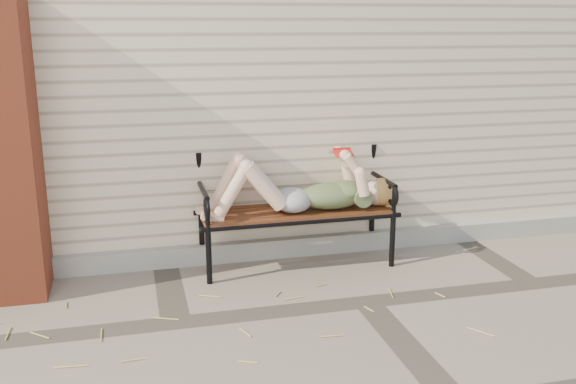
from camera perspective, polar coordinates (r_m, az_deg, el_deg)
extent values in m
plane|color=gray|center=(4.34, 7.01, -9.67)|extent=(80.00, 80.00, 0.00)
cube|color=beige|center=(6.84, -1.82, 12.36)|extent=(8.00, 4.00, 3.00)
cube|color=#A8A497|center=(5.16, 3.17, -4.63)|extent=(8.00, 0.10, 0.15)
cylinder|color=black|center=(4.55, -7.05, -5.62)|extent=(0.04, 0.04, 0.42)
cylinder|color=black|center=(4.94, -7.68, -3.96)|extent=(0.04, 0.04, 0.42)
cylinder|color=black|center=(4.90, 9.26, -4.21)|extent=(0.04, 0.04, 0.42)
cylinder|color=black|center=(5.26, 7.46, -2.78)|extent=(0.04, 0.04, 0.42)
cube|color=#563316|center=(4.80, 0.76, -1.75)|extent=(1.42, 0.46, 0.03)
cylinder|color=black|center=(4.61, 1.43, -2.69)|extent=(1.50, 0.04, 0.04)
cylinder|color=black|center=(5.00, 0.14, -1.29)|extent=(1.50, 0.04, 0.04)
torus|color=black|center=(4.99, -0.15, 4.39)|extent=(0.26, 0.03, 0.26)
ellipsoid|color=#0B384E|center=(4.82, 3.86, -0.34)|extent=(0.50, 0.29, 0.20)
ellipsoid|color=#0B384E|center=(4.84, 5.13, 0.12)|extent=(0.24, 0.28, 0.15)
ellipsoid|color=#A8A8AC|center=(4.74, 0.41, -0.74)|extent=(0.28, 0.32, 0.18)
sphere|color=beige|center=(4.94, 7.89, -0.07)|extent=(0.21, 0.21, 0.21)
ellipsoid|color=#F0B15A|center=(4.96, 8.39, 0.01)|extent=(0.23, 0.24, 0.22)
cube|color=red|center=(4.76, 4.79, 3.85)|extent=(0.13, 0.02, 0.02)
cube|color=silver|center=(4.73, 4.94, 3.46)|extent=(0.13, 0.08, 0.05)
cube|color=silver|center=(4.80, 4.63, 3.64)|extent=(0.13, 0.08, 0.05)
cube|color=red|center=(4.73, 4.95, 3.50)|extent=(0.14, 0.09, 0.05)
cube|color=red|center=(4.80, 4.62, 3.69)|extent=(0.14, 0.09, 0.05)
cylinder|color=tan|center=(4.22, -11.31, -10.52)|extent=(0.16, 0.04, 0.01)
cylinder|color=tan|center=(4.13, -14.26, -11.28)|extent=(0.11, 0.08, 0.01)
cylinder|color=tan|center=(4.11, 8.29, -11.04)|extent=(0.05, 0.11, 0.01)
cylinder|color=tan|center=(3.80, -11.03, -13.48)|extent=(0.15, 0.08, 0.01)
cylinder|color=tan|center=(4.40, 3.96, -9.12)|extent=(0.01, 0.17, 0.01)
cylinder|color=tan|center=(3.86, 14.33, -13.22)|extent=(0.15, 0.10, 0.01)
cylinder|color=tan|center=(3.75, 7.97, -13.68)|extent=(0.05, 0.15, 0.01)
cylinder|color=tan|center=(4.48, -7.69, -8.77)|extent=(0.12, 0.11, 0.01)
cylinder|color=tan|center=(3.50, 8.17, -15.99)|extent=(0.08, 0.05, 0.01)
cylinder|color=tan|center=(4.14, -15.65, -11.30)|extent=(0.02, 0.09, 0.01)
cylinder|color=tan|center=(3.74, -0.83, -13.63)|extent=(0.09, 0.10, 0.01)
cylinder|color=tan|center=(4.01, -18.80, -12.40)|extent=(0.08, 0.13, 0.01)
cylinder|color=tan|center=(4.43, -24.15, -10.27)|extent=(0.11, 0.09, 0.01)
cylinder|color=tan|center=(3.56, -7.20, -15.39)|extent=(0.05, 0.09, 0.01)
cylinder|color=tan|center=(4.53, -5.50, -8.45)|extent=(0.08, 0.17, 0.01)
cylinder|color=tan|center=(4.72, 6.66, -7.51)|extent=(0.13, 0.03, 0.01)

